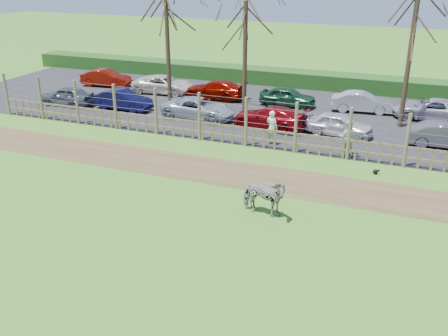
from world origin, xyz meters
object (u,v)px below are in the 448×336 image
(car_3, at_px, (270,117))
(car_12, at_px, (432,109))
(car_0, at_px, (67,96))
(car_5, at_px, (446,136))
(car_8, at_px, (164,84))
(crow, at_px, (376,172))
(car_7, at_px, (106,78))
(visitor_a, at_px, (272,127))
(visitor_b, at_px, (347,138))
(tree_left, at_px, (166,16))
(car_2, at_px, (199,108))
(car_11, at_px, (362,102))
(car_10, at_px, (288,96))
(car_1, at_px, (123,100))
(car_9, at_px, (215,90))
(zebra, at_px, (264,197))
(tree_right, at_px, (413,30))
(car_4, at_px, (339,124))
(tree_mid, at_px, (245,31))

(car_3, height_order, car_12, same)
(car_0, xyz_separation_m, car_5, (22.26, 0.41, 0.00))
(car_8, xyz_separation_m, car_12, (17.31, 0.15, 0.00))
(crow, bearing_deg, car_7, 154.68)
(visitor_a, distance_m, visitor_b, 3.73)
(tree_left, relative_size, car_0, 2.24)
(car_0, relative_size, car_8, 0.82)
(visitor_b, bearing_deg, car_12, -117.18)
(car_2, relative_size, car_11, 1.19)
(tree_left, xyz_separation_m, car_10, (6.58, 3.37, -4.98))
(car_1, distance_m, car_9, 6.19)
(car_0, bearing_deg, zebra, 56.56)
(tree_right, distance_m, car_8, 16.52)
(tree_right, height_order, car_7, tree_right)
(car_3, xyz_separation_m, car_4, (3.71, 0.12, 0.00))
(tree_right, xyz_separation_m, car_9, (-11.87, 1.87, -4.60))
(car_7, relative_size, car_9, 0.88)
(visitor_b, bearing_deg, car_0, -9.02)
(crow, bearing_deg, car_12, 77.20)
(tree_left, bearing_deg, car_9, 64.21)
(car_8, height_order, car_10, same)
(visitor_a, relative_size, car_11, 0.47)
(tree_left, bearing_deg, tree_mid, 12.53)
(car_3, relative_size, car_8, 0.96)
(car_3, bearing_deg, tree_left, -94.33)
(car_0, height_order, car_2, same)
(tree_left, bearing_deg, car_2, -25.34)
(visitor_b, height_order, car_10, visitor_b)
(crow, height_order, car_11, car_11)
(visitor_b, bearing_deg, visitor_a, -3.98)
(car_8, relative_size, car_9, 1.04)
(crow, relative_size, car_0, 0.08)
(car_8, relative_size, car_10, 1.23)
(car_0, relative_size, car_12, 0.82)
(visitor_a, bearing_deg, tree_right, -119.89)
(tree_left, relative_size, car_4, 2.24)
(tree_mid, relative_size, car_7, 1.87)
(car_0, distance_m, car_10, 14.00)
(tree_mid, bearing_deg, car_10, 48.75)
(car_1, xyz_separation_m, car_9, (4.26, 4.49, 0.00))
(car_3, height_order, car_10, same)
(car_11, bearing_deg, visitor_a, 148.01)
(car_9, bearing_deg, car_4, 63.68)
(crow, xyz_separation_m, car_1, (-15.57, 4.66, 0.52))
(car_5, bearing_deg, tree_right, 35.59)
(zebra, height_order, car_1, zebra)
(tree_left, bearing_deg, car_0, -166.42)
(tree_right, bearing_deg, zebra, -107.53)
(tree_mid, xyz_separation_m, zebra, (4.99, -12.18, -4.13))
(tree_left, distance_m, visitor_a, 9.76)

